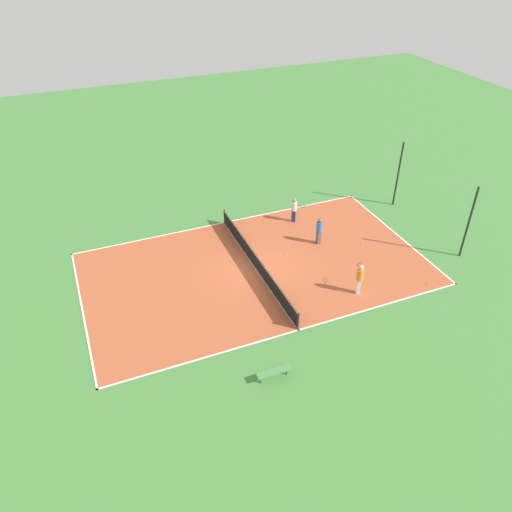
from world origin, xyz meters
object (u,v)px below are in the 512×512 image
object	(u,v)px
tennis_net	(256,261)
fence_post_back_left	(398,174)
fence_post_back_right	(469,223)
tennis_ball_midcourt	(428,283)
tennis_ball_left_sideline	(362,243)
player_center_orange	(360,277)
player_far_white	(294,209)
tennis_ball_far_baseline	(287,256)
player_near_blue	(319,229)
bench	(274,372)

from	to	relation	value
tennis_net	fence_post_back_left	size ratio (longest dim) A/B	2.38
tennis_net	fence_post_back_right	size ratio (longest dim) A/B	2.38
tennis_ball_midcourt	fence_post_back_left	distance (m)	9.32
tennis_ball_left_sideline	fence_post_back_left	xyz separation A→B (m)	(-3.48, 4.72, 2.24)
fence_post_back_left	player_center_orange	bearing A→B (deg)	-45.06
player_far_white	tennis_ball_far_baseline	xyz separation A→B (m)	(3.48, -2.13, -0.93)
player_near_blue	fence_post_back_left	world-z (taller)	fence_post_back_left
fence_post_back_left	fence_post_back_right	distance (m)	6.79
player_far_white	player_center_orange	size ratio (longest dim) A/B	0.91
tennis_ball_left_sideline	fence_post_back_right	world-z (taller)	fence_post_back_right
player_far_white	tennis_ball_midcourt	bearing A→B (deg)	-18.55
player_near_blue	tennis_ball_far_baseline	world-z (taller)	player_near_blue
bench	fence_post_back_left	distance (m)	18.18
player_far_white	tennis_ball_left_sideline	size ratio (longest dim) A/B	24.74
tennis_net	fence_post_back_right	distance (m)	12.39
tennis_ball_midcourt	tennis_ball_far_baseline	bearing A→B (deg)	-131.65
player_center_orange	tennis_ball_midcourt	bearing A→B (deg)	-73.84
tennis_ball_midcourt	player_far_white	bearing A→B (deg)	-156.11
player_near_blue	tennis_net	bearing A→B (deg)	-171.71
player_center_orange	player_near_blue	bearing A→B (deg)	23.85
tennis_ball_left_sideline	fence_post_back_right	bearing A→B (deg)	54.95
tennis_net	tennis_ball_left_sideline	size ratio (longest dim) A/B	161.06
bench	tennis_ball_left_sideline	size ratio (longest dim) A/B	22.99
player_far_white	tennis_ball_far_baseline	world-z (taller)	player_far_white
tennis_net	fence_post_back_left	distance (m)	12.39
player_far_white	fence_post_back_left	bearing A→B (deg)	43.41
bench	player_far_white	bearing A→B (deg)	60.43
player_center_orange	tennis_ball_midcourt	world-z (taller)	player_center_orange
player_center_orange	tennis_ball_left_sideline	bearing A→B (deg)	-7.33
tennis_net	tennis_ball_far_baseline	size ratio (longest dim) A/B	161.06
player_near_blue	player_center_orange	world-z (taller)	player_center_orange
player_far_white	fence_post_back_left	size ratio (longest dim) A/B	0.37
bench	tennis_ball_left_sideline	bearing A→B (deg)	39.50
player_center_orange	tennis_ball_midcourt	distance (m)	4.22
bench	fence_post_back_left	world-z (taller)	fence_post_back_left
player_near_blue	tennis_ball_left_sideline	size ratio (longest dim) A/B	25.81
tennis_net	player_center_orange	bearing A→B (deg)	45.77
tennis_net	player_far_white	world-z (taller)	player_far_white
player_far_white	fence_post_back_left	world-z (taller)	fence_post_back_left
player_far_white	fence_post_back_left	distance (m)	7.60
tennis_net	player_near_blue	size ratio (longest dim) A/B	6.24
tennis_net	fence_post_back_right	world-z (taller)	fence_post_back_right
bench	tennis_ball_far_baseline	size ratio (longest dim) A/B	22.99
player_near_blue	player_far_white	distance (m)	2.96
player_far_white	player_center_orange	xyz separation A→B (m)	(8.06, -0.08, 0.11)
player_center_orange	tennis_ball_left_sideline	size ratio (longest dim) A/B	27.17
tennis_ball_far_baseline	fence_post_back_left	xyz separation A→B (m)	(-2.94, 9.59, 2.24)
player_center_orange	tennis_net	bearing A→B (deg)	73.29
tennis_ball_far_baseline	tennis_ball_midcourt	bearing A→B (deg)	48.35
tennis_net	tennis_ball_midcourt	size ratio (longest dim) A/B	161.06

